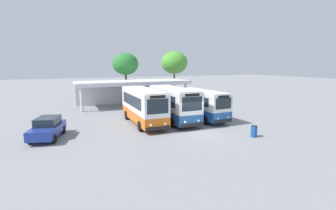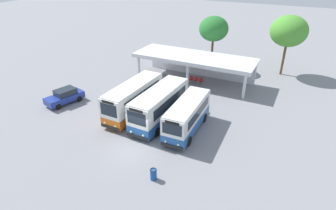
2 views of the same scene
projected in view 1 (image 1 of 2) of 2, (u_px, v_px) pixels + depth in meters
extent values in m
plane|color=gray|center=(198.00, 133.00, 20.16)|extent=(180.00, 180.00, 0.00)
cylinder|color=black|center=(163.00, 124.00, 21.46)|extent=(0.24, 0.90, 0.90)
cylinder|color=black|center=(140.00, 126.00, 20.65)|extent=(0.24, 0.90, 0.90)
cylinder|color=black|center=(146.00, 114.00, 25.93)|extent=(0.24, 0.90, 0.90)
cylinder|color=black|center=(127.00, 115.00, 25.12)|extent=(0.24, 0.90, 0.90)
cube|color=orange|center=(143.00, 115.00, 23.22)|extent=(2.36, 7.98, 0.95)
cube|color=white|center=(143.00, 100.00, 22.99)|extent=(2.36, 7.98, 1.87)
cube|color=white|center=(143.00, 90.00, 22.82)|extent=(2.29, 7.74, 0.12)
cube|color=black|center=(158.00, 128.00, 19.64)|extent=(2.10, 0.14, 0.28)
cube|color=#1E2833|center=(158.00, 106.00, 19.39)|extent=(1.81, 0.08, 1.22)
cube|color=black|center=(158.00, 97.00, 19.26)|extent=(1.33, 0.07, 0.24)
cube|color=#1E2833|center=(154.00, 99.00, 23.49)|extent=(0.16, 6.35, 1.03)
cube|color=#1E2833|center=(131.00, 100.00, 22.65)|extent=(0.16, 6.35, 1.03)
sphere|color=#EAEACC|center=(165.00, 124.00, 19.83)|extent=(0.20, 0.20, 0.20)
sphere|color=#EAEACC|center=(151.00, 125.00, 19.37)|extent=(0.20, 0.20, 0.20)
cylinder|color=black|center=(195.00, 121.00, 22.55)|extent=(0.24, 0.91, 0.90)
cylinder|color=black|center=(173.00, 123.00, 21.72)|extent=(0.24, 0.91, 0.90)
cylinder|color=black|center=(173.00, 111.00, 27.06)|extent=(0.24, 0.91, 0.90)
cylinder|color=black|center=(154.00, 113.00, 26.23)|extent=(0.24, 0.91, 0.90)
cube|color=#23569E|center=(173.00, 113.00, 24.32)|extent=(2.49, 8.04, 0.98)
cube|color=silver|center=(173.00, 98.00, 24.09)|extent=(2.49, 8.04, 1.86)
cube|color=silver|center=(173.00, 88.00, 23.93)|extent=(2.42, 7.80, 0.12)
cube|color=black|center=(192.00, 125.00, 20.72)|extent=(2.18, 0.15, 0.28)
cube|color=#1E2833|center=(192.00, 104.00, 20.46)|extent=(1.88, 0.10, 1.21)
cube|color=black|center=(192.00, 95.00, 20.33)|extent=(1.38, 0.08, 0.24)
cube|color=#1E2833|center=(183.00, 97.00, 24.60)|extent=(0.20, 6.39, 1.02)
cube|color=#1E2833|center=(162.00, 98.00, 23.74)|extent=(0.20, 6.39, 1.02)
sphere|color=#EAEACC|center=(198.00, 121.00, 20.92)|extent=(0.20, 0.20, 0.20)
sphere|color=#EAEACC|center=(185.00, 122.00, 20.44)|extent=(0.20, 0.20, 0.20)
cylinder|color=black|center=(222.00, 118.00, 23.79)|extent=(0.26, 0.91, 0.90)
cylinder|color=black|center=(205.00, 120.00, 22.91)|extent=(0.26, 0.91, 0.90)
cylinder|color=black|center=(198.00, 111.00, 27.63)|extent=(0.26, 0.91, 0.90)
cylinder|color=black|center=(182.00, 112.00, 26.75)|extent=(0.26, 0.91, 0.90)
cube|color=#23569E|center=(201.00, 111.00, 25.20)|extent=(2.39, 7.09, 0.94)
cube|color=silver|center=(202.00, 99.00, 25.00)|extent=(2.39, 7.09, 1.56)
cube|color=silver|center=(202.00, 91.00, 24.86)|extent=(2.32, 6.88, 0.12)
cube|color=black|center=(223.00, 121.00, 22.13)|extent=(2.01, 0.18, 0.28)
cube|color=#1E2833|center=(223.00, 103.00, 21.90)|extent=(1.73, 0.12, 1.01)
cube|color=black|center=(224.00, 97.00, 21.80)|extent=(1.27, 0.10, 0.24)
cube|color=#1E2833|center=(209.00, 98.00, 25.54)|extent=(0.27, 5.61, 0.86)
cube|color=#1E2833|center=(192.00, 99.00, 24.62)|extent=(0.27, 5.61, 0.86)
sphere|color=#EAEACC|center=(228.00, 117.00, 22.34)|extent=(0.20, 0.20, 0.20)
sphere|color=#EAEACC|center=(218.00, 118.00, 21.83)|extent=(0.20, 0.20, 0.20)
cylinder|color=black|center=(54.00, 139.00, 17.57)|extent=(0.34, 0.66, 0.64)
cylinder|color=black|center=(30.00, 140.00, 17.31)|extent=(0.34, 0.66, 0.64)
cylinder|color=black|center=(64.00, 130.00, 20.04)|extent=(0.34, 0.66, 0.64)
cylinder|color=black|center=(42.00, 130.00, 19.79)|extent=(0.34, 0.66, 0.64)
cube|color=navy|center=(47.00, 130.00, 18.62)|extent=(2.77, 4.42, 0.70)
cube|color=#1E2833|center=(48.00, 121.00, 18.71)|extent=(2.00, 2.45, 0.60)
cylinder|color=silver|center=(81.00, 99.00, 28.97)|extent=(0.36, 0.36, 3.20)
cylinder|color=silver|center=(138.00, 96.00, 31.79)|extent=(0.36, 0.36, 3.20)
cylinder|color=silver|center=(186.00, 93.00, 34.60)|extent=(0.36, 0.36, 3.20)
cube|color=silver|center=(129.00, 92.00, 35.76)|extent=(14.83, 0.20, 3.20)
cube|color=silver|center=(133.00, 82.00, 33.40)|extent=(15.33, 5.31, 0.20)
cube|color=silver|center=(139.00, 85.00, 31.09)|extent=(15.33, 0.10, 0.28)
cylinder|color=slate|center=(137.00, 105.00, 33.15)|extent=(0.03, 0.03, 0.44)
cylinder|color=slate|center=(134.00, 105.00, 33.01)|extent=(0.03, 0.03, 0.44)
cylinder|color=slate|center=(136.00, 104.00, 33.46)|extent=(0.03, 0.03, 0.44)
cylinder|color=slate|center=(134.00, 104.00, 33.33)|extent=(0.03, 0.03, 0.44)
cube|color=#B21E1E|center=(135.00, 103.00, 33.20)|extent=(0.45, 0.45, 0.04)
cube|color=#B21E1E|center=(135.00, 101.00, 33.35)|extent=(0.44, 0.05, 0.40)
cylinder|color=slate|center=(141.00, 104.00, 33.42)|extent=(0.03, 0.03, 0.44)
cylinder|color=slate|center=(139.00, 104.00, 33.28)|extent=(0.03, 0.03, 0.44)
cylinder|color=slate|center=(141.00, 104.00, 33.74)|extent=(0.03, 0.03, 0.44)
cylinder|color=slate|center=(138.00, 104.00, 33.60)|extent=(0.03, 0.03, 0.44)
cube|color=#B21E1E|center=(140.00, 102.00, 33.47)|extent=(0.45, 0.45, 0.04)
cube|color=#B21E1E|center=(139.00, 101.00, 33.62)|extent=(0.44, 0.05, 0.40)
cylinder|color=slate|center=(146.00, 104.00, 33.68)|extent=(0.03, 0.03, 0.44)
cylinder|color=slate|center=(143.00, 104.00, 33.54)|extent=(0.03, 0.03, 0.44)
cylinder|color=slate|center=(145.00, 104.00, 34.00)|extent=(0.03, 0.03, 0.44)
cylinder|color=slate|center=(143.00, 104.00, 33.86)|extent=(0.03, 0.03, 0.44)
cube|color=#B21E1E|center=(144.00, 102.00, 33.73)|extent=(0.45, 0.45, 0.04)
cube|color=#B21E1E|center=(144.00, 100.00, 33.88)|extent=(0.44, 0.05, 0.40)
cylinder|color=brown|center=(126.00, 87.00, 38.95)|extent=(0.32, 0.32, 4.18)
ellipsoid|color=#28722D|center=(126.00, 64.00, 38.35)|extent=(4.03, 4.03, 3.42)
cylinder|color=brown|center=(174.00, 84.00, 44.55)|extent=(0.32, 0.32, 4.17)
ellipsoid|color=#4C9933|center=(174.00, 63.00, 43.91)|extent=(4.75, 4.75, 4.04)
cylinder|color=#19478C|center=(254.00, 132.00, 19.03)|extent=(0.48, 0.48, 0.85)
torus|color=black|center=(254.00, 126.00, 18.96)|extent=(0.49, 0.49, 0.06)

